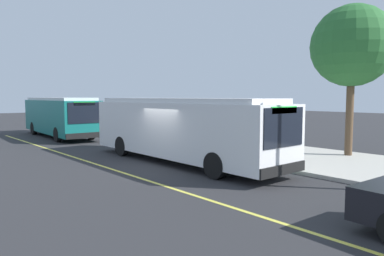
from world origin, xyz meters
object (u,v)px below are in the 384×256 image
object	(u,v)px
waiting_bench	(223,138)
pedestrian_commuter	(214,133)
route_sign_post	(234,119)
transit_bus_main	(181,127)
transit_bus_second	(60,115)

from	to	relation	value
waiting_bench	pedestrian_commuter	size ratio (longest dim) A/B	0.95
route_sign_post	waiting_bench	bearing A→B (deg)	142.85
route_sign_post	pedestrian_commuter	xyz separation A→B (m)	(-1.60, 0.28, -0.84)
route_sign_post	pedestrian_commuter	world-z (taller)	route_sign_post
waiting_bench	pedestrian_commuter	xyz separation A→B (m)	(1.01, -1.70, 0.48)
transit_bus_main	waiting_bench	xyz separation A→B (m)	(-1.63, 4.43, -0.98)
waiting_bench	route_sign_post	size ratio (longest dim) A/B	0.57
transit_bus_main	transit_bus_second	bearing A→B (deg)	-178.81
pedestrian_commuter	transit_bus_second	bearing A→B (deg)	-167.39
transit_bus_main	waiting_bench	size ratio (longest dim) A/B	7.06
transit_bus_second	waiting_bench	bearing A→B (deg)	20.69
transit_bus_second	pedestrian_commuter	bearing A→B (deg)	12.61
waiting_bench	pedestrian_commuter	bearing A→B (deg)	-59.30
transit_bus_main	transit_bus_second	size ratio (longest dim) A/B	1.11
transit_bus_main	route_sign_post	size ratio (longest dim) A/B	4.03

